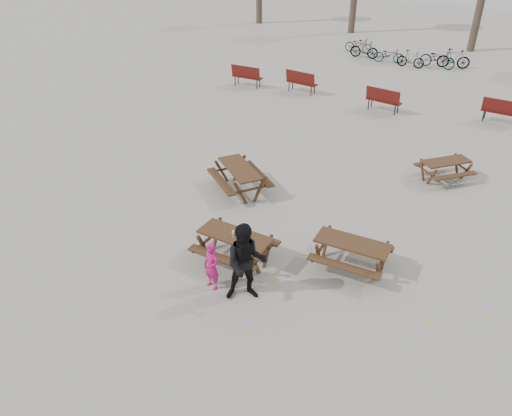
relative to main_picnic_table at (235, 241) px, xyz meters
The scene contains 13 objects.
ground 0.59m from the main_picnic_table, ahead, with size 80.00×80.00×0.00m, color gray.
main_picnic_table is the anchor object (origin of this frame).
food_tray 0.40m from the main_picnic_table, 14.97° to the right, with size 0.18×0.11×0.04m, color silver.
bread_roll 0.42m from the main_picnic_table, 14.97° to the right, with size 0.14×0.06×0.05m, color tan.
soda_bottle 0.27m from the main_picnic_table, 81.79° to the right, with size 0.07×0.07×0.17m.
child 1.12m from the main_picnic_table, 85.45° to the right, with size 0.44×0.29×1.20m, color #C01869.
adult 1.42m from the main_picnic_table, 46.80° to the right, with size 0.93×0.72×1.90m, color black.
picnic_table_east 2.82m from the main_picnic_table, 24.87° to the left, with size 1.75×1.41×0.75m, color #3A1F15, non-canonical shape.
picnic_table_north 3.52m from the main_picnic_table, 120.39° to the left, with size 1.85×1.49×0.80m, color #3A1F15, non-canonical shape.
picnic_table_far 7.79m from the main_picnic_table, 63.92° to the left, with size 1.53×1.23×0.66m, color #3A1F15, non-canonical shape.
park_bench_row 12.47m from the main_picnic_table, 98.38° to the left, with size 12.77×1.71×1.03m.
bicycle_row 19.95m from the main_picnic_table, 94.91° to the left, with size 7.22×2.06×1.01m.
fallen_leaves 2.62m from the main_picnic_table, 78.69° to the left, with size 11.00×11.00×0.01m, color gold, non-canonical shape.
Camera 1 is at (5.49, -8.24, 7.60)m, focal length 35.00 mm.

